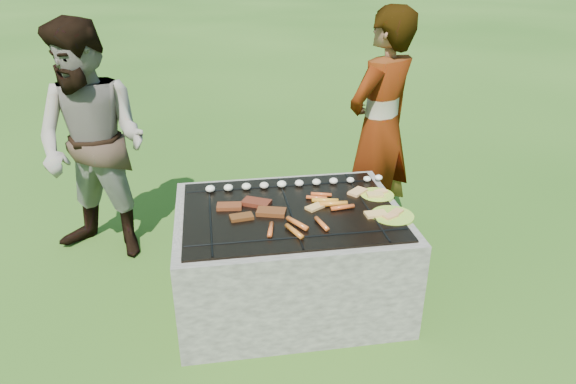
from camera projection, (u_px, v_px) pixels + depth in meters
name	position (u px, v px, depth m)	size (l,w,h in m)	color
lawn	(289.00, 296.00, 3.20)	(60.00, 60.00, 0.00)	#214912
fire_pit	(289.00, 258.00, 3.08)	(1.30, 1.00, 0.62)	#A39C90
mushrooms	(288.00, 184.00, 3.22)	(1.13, 0.06, 0.04)	white
pork_slabs	(253.00, 208.00, 2.93)	(0.40, 0.28, 0.02)	#9D441C
sausages	(315.00, 213.00, 2.88)	(0.54, 0.52, 0.03)	#F24627
bread_on_grate	(354.00, 203.00, 3.00)	(0.44, 0.41, 0.02)	tan
plate_far	(377.00, 195.00, 3.12)	(0.21, 0.21, 0.03)	yellow
plate_near	(392.00, 216.00, 2.88)	(0.24, 0.24, 0.03)	gold
cook	(380.00, 128.00, 3.60)	(0.60, 0.40, 1.65)	#A29387
bystander	(93.00, 145.00, 3.35)	(0.78, 0.61, 1.61)	#A09185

